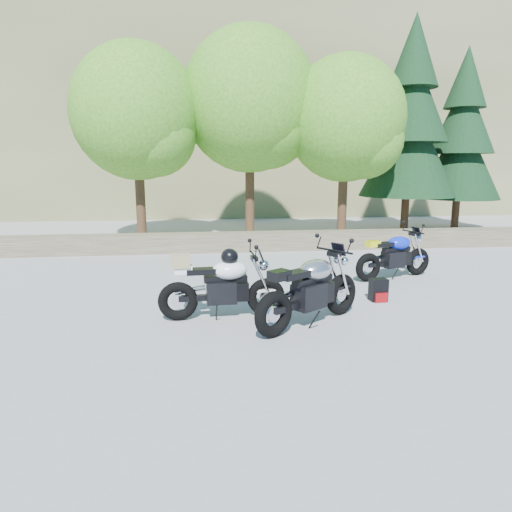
{
  "coord_description": "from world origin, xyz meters",
  "views": [
    {
      "loc": [
        -0.72,
        -6.66,
        2.29
      ],
      "look_at": [
        0.2,
        1.0,
        0.75
      ],
      "focal_mm": 32.0,
      "sensor_mm": 36.0,
      "label": 1
    }
  ],
  "objects_px": {
    "white_bike": "(222,284)",
    "blue_bike": "(395,256)",
    "silver_bike": "(311,291)",
    "backpack": "(378,290)"
  },
  "relations": [
    {
      "from": "backpack",
      "to": "silver_bike",
      "type": "bearing_deg",
      "value": -149.72
    },
    {
      "from": "silver_bike",
      "to": "blue_bike",
      "type": "bearing_deg",
      "value": 12.06
    },
    {
      "from": "blue_bike",
      "to": "silver_bike",
      "type": "bearing_deg",
      "value": -151.39
    },
    {
      "from": "silver_bike",
      "to": "white_bike",
      "type": "relative_size",
      "value": 0.93
    },
    {
      "from": "white_bike",
      "to": "blue_bike",
      "type": "xyz_separation_m",
      "value": [
        3.63,
        2.08,
        -0.06
      ]
    },
    {
      "from": "silver_bike",
      "to": "blue_bike",
      "type": "relative_size",
      "value": 0.99
    },
    {
      "from": "blue_bike",
      "to": "backpack",
      "type": "distance_m",
      "value": 1.79
    },
    {
      "from": "silver_bike",
      "to": "backpack",
      "type": "xyz_separation_m",
      "value": [
        1.45,
        1.03,
        -0.33
      ]
    },
    {
      "from": "silver_bike",
      "to": "backpack",
      "type": "relative_size",
      "value": 4.69
    },
    {
      "from": "silver_bike",
      "to": "backpack",
      "type": "height_order",
      "value": "silver_bike"
    }
  ]
}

